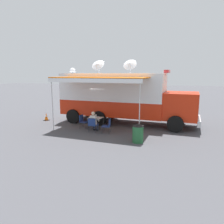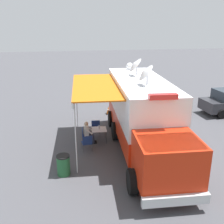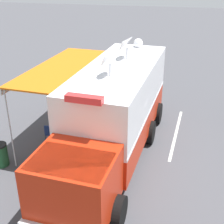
# 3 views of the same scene
# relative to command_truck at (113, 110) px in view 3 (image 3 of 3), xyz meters

# --- Properties ---
(ground_plane) EXTENTS (100.00, 100.00, 0.00)m
(ground_plane) POSITION_rel_command_truck_xyz_m (-0.08, -0.74, -1.95)
(ground_plane) COLOR #47474C
(lot_stripe) EXTENTS (0.44, 4.80, 0.01)m
(lot_stripe) POSITION_rel_command_truck_xyz_m (-2.45, -2.28, -1.94)
(lot_stripe) COLOR silver
(lot_stripe) RESTS_ON ground
(command_truck) EXTENTS (5.23, 9.63, 4.53)m
(command_truck) POSITION_rel_command_truck_xyz_m (0.00, 0.00, 0.00)
(command_truck) COLOR red
(command_truck) RESTS_ON ground
(folding_table) EXTENTS (0.85, 0.85, 0.73)m
(folding_table) POSITION_rel_command_truck_xyz_m (2.05, -1.26, -1.27)
(folding_table) COLOR silver
(folding_table) RESTS_ON ground
(water_bottle) EXTENTS (0.07, 0.07, 0.22)m
(water_bottle) POSITION_rel_command_truck_xyz_m (2.05, -1.24, -1.11)
(water_bottle) COLOR silver
(water_bottle) RESTS_ON folding_table
(folding_chair_at_table) EXTENTS (0.51, 0.51, 0.87)m
(folding_chair_at_table) POSITION_rel_command_truck_xyz_m (2.84, -1.15, -1.43)
(folding_chair_at_table) COLOR navy
(folding_chair_at_table) RESTS_ON ground
(folding_chair_beside_table) EXTENTS (0.51, 0.51, 0.87)m
(folding_chair_beside_table) POSITION_rel_command_truck_xyz_m (2.12, -2.11, -1.43)
(folding_chair_beside_table) COLOR navy
(folding_chair_beside_table) RESTS_ON ground
(folding_chair_spare_by_truck) EXTENTS (0.53, 0.53, 0.87)m
(folding_chair_spare_by_truck) POSITION_rel_command_truck_xyz_m (2.80, -0.21, -1.43)
(folding_chair_spare_by_truck) COLOR navy
(folding_chair_spare_by_truck) RESTS_ON ground
(seated_responder) EXTENTS (0.68, 0.58, 1.25)m
(seated_responder) POSITION_rel_command_truck_xyz_m (2.66, -1.14, -1.30)
(seated_responder) COLOR silver
(seated_responder) RESTS_ON ground
(trash_bin) EXTENTS (0.57, 0.57, 0.91)m
(trash_bin) POSITION_rel_command_truck_xyz_m (4.02, 1.79, -1.49)
(trash_bin) COLOR #235B33
(trash_bin) RESTS_ON ground
(traffic_cone) EXTENTS (0.36, 0.36, 0.58)m
(traffic_cone) POSITION_rel_command_truck_xyz_m (0.76, -5.71, -1.67)
(traffic_cone) COLOR black
(traffic_cone) RESTS_ON ground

